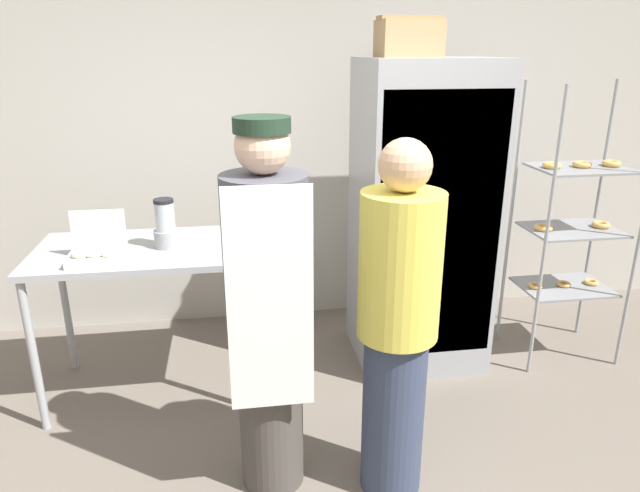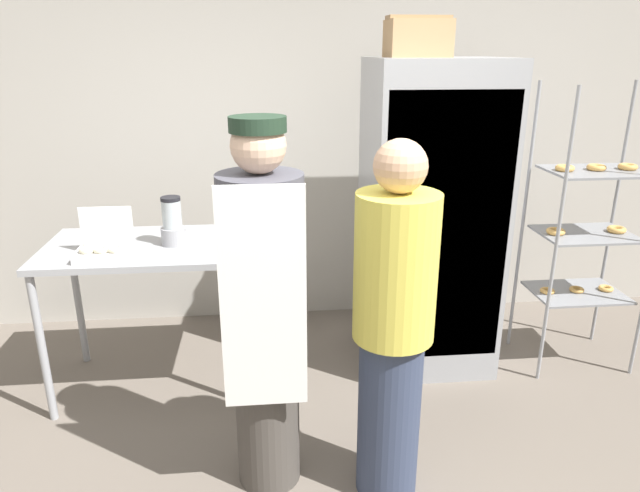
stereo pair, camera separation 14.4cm
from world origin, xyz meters
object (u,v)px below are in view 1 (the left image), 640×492
(donut_box, at_px, (97,253))
(blender_pitcher, at_px, (166,226))
(person_customer, at_px, (397,325))
(person_baker, at_px, (268,310))
(cardboard_storage_box, at_px, (408,37))
(refrigerator, at_px, (421,218))
(baking_rack, at_px, (572,226))

(donut_box, bearing_deg, blender_pitcher, 29.24)
(person_customer, bearing_deg, person_baker, 167.72)
(cardboard_storage_box, bearing_deg, refrigerator, 2.65)
(blender_pitcher, relative_size, person_customer, 0.17)
(person_baker, bearing_deg, cardboard_storage_box, 49.58)
(blender_pitcher, distance_m, cardboard_storage_box, 1.73)
(baking_rack, xyz_separation_m, person_baker, (-2.01, -0.94, -0.00))
(cardboard_storage_box, relative_size, person_customer, 0.21)
(refrigerator, relative_size, cardboard_storage_box, 5.50)
(blender_pitcher, relative_size, person_baker, 0.16)
(donut_box, distance_m, person_customer, 1.62)
(refrigerator, distance_m, donut_box, 1.92)
(donut_box, bearing_deg, person_customer, -30.27)
(baking_rack, xyz_separation_m, cardboard_storage_box, (-1.11, 0.12, 1.13))
(baking_rack, height_order, person_baker, baking_rack)
(person_customer, bearing_deg, cardboard_storage_box, 73.43)
(blender_pitcher, relative_size, cardboard_storage_box, 0.79)
(donut_box, distance_m, blender_pitcher, 0.39)
(cardboard_storage_box, bearing_deg, baking_rack, -6.11)
(refrigerator, xyz_separation_m, donut_box, (-1.88, -0.37, -0.00))
(cardboard_storage_box, bearing_deg, blender_pitcher, -173.05)
(donut_box, relative_size, person_baker, 0.17)
(person_baker, relative_size, person_customer, 1.05)
(baking_rack, relative_size, cardboard_storage_box, 5.12)
(blender_pitcher, height_order, person_baker, person_baker)
(refrigerator, relative_size, blender_pitcher, 6.93)
(person_baker, bearing_deg, donut_box, 140.61)
(donut_box, relative_size, person_customer, 0.17)
(refrigerator, relative_size, person_baker, 1.12)
(refrigerator, height_order, person_baker, refrigerator)
(cardboard_storage_box, distance_m, person_baker, 1.79)
(person_customer, bearing_deg, blender_pitcher, 136.51)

